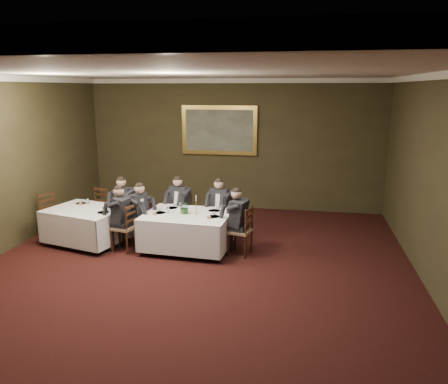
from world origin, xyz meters
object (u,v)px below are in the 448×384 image
(table_main, at_px, (187,229))
(candlestick, at_px, (196,207))
(diner_main_endright, at_px, (240,230))
(diner_main_backright, at_px, (220,215))
(table_second, at_px, (87,223))
(centerpiece, at_px, (185,207))
(diner_main_endleft, at_px, (138,222))
(chair_main_backleft, at_px, (181,222))
(chair_sec_endleft, at_px, (52,225))
(diner_sec_backright, at_px, (126,213))
(chair_sec_endright, at_px, (125,237))
(painting, at_px, (219,130))
(chair_main_backright, at_px, (221,225))
(diner_sec_endright, at_px, (124,226))
(chair_sec_backright, at_px, (127,223))
(chair_main_endleft, at_px, (138,232))
(chair_sec_backleft, at_px, (97,218))
(diner_main_backleft, at_px, (180,212))
(chair_main_endright, at_px, (240,241))

(table_main, bearing_deg, candlestick, 1.68)
(diner_main_endright, bearing_deg, diner_main_backright, 44.72)
(table_second, relative_size, centerpiece, 6.46)
(table_second, height_order, diner_main_endleft, diner_main_endleft)
(chair_main_backleft, xyz_separation_m, chair_sec_endleft, (-2.77, -0.71, 0.00))
(diner_main_endleft, xyz_separation_m, diner_sec_backright, (-0.52, 0.58, 0.00))
(chair_sec_endright, bearing_deg, painting, -7.81)
(chair_main_backright, height_order, diner_sec_endright, diner_sec_endright)
(chair_main_backleft, xyz_separation_m, chair_sec_backright, (-1.19, -0.28, 0.00))
(painting, bearing_deg, diner_sec_backright, -120.49)
(chair_main_backleft, height_order, chair_sec_backright, same)
(chair_main_backright, relative_size, chair_main_endleft, 1.00)
(chair_main_backright, distance_m, chair_sec_backleft, 2.95)
(chair_main_backleft, relative_size, candlestick, 2.42)
(table_second, bearing_deg, chair_main_endleft, 5.05)
(chair_main_backright, xyz_separation_m, chair_sec_backright, (-2.13, -0.22, 0.00))
(table_main, relative_size, diner_main_backright, 1.36)
(table_second, bearing_deg, chair_sec_endright, -14.12)
(diner_main_backright, height_order, candlestick, diner_main_backright)
(chair_main_backleft, relative_size, diner_main_endright, 0.74)
(table_main, height_order, chair_sec_endleft, chair_sec_endleft)
(diner_main_endleft, height_order, diner_sec_endright, same)
(diner_main_endleft, xyz_separation_m, centerpiece, (1.05, -0.05, 0.39))
(chair_sec_backleft, bearing_deg, painting, -116.00)
(table_second, xyz_separation_m, chair_main_backleft, (1.80, 0.96, -0.17))
(chair_sec_endright, height_order, painting, painting)
(chair_main_backright, relative_size, chair_sec_backright, 1.00)
(diner_sec_backright, xyz_separation_m, candlestick, (1.80, -0.63, 0.40))
(table_main, xyz_separation_m, diner_main_backleft, (-0.42, 0.91, 0.06))
(table_second, relative_size, painting, 0.89)
(chair_main_backleft, distance_m, chair_sec_backleft, 2.01)
(diner_main_backleft, bearing_deg, chair_main_backright, -165.65)
(chair_main_backright, xyz_separation_m, chair_sec_endleft, (-3.71, -0.66, 0.00))
(table_second, distance_m, centerpiece, 2.22)
(chair_sec_backright, relative_size, centerpiece, 3.53)
(chair_main_endleft, xyz_separation_m, diner_sec_endright, (-0.15, -0.34, 0.23))
(chair_main_endright, distance_m, chair_sec_endright, 2.37)
(table_main, bearing_deg, chair_sec_endright, -167.56)
(chair_main_backleft, distance_m, chair_main_backright, 0.94)
(chair_main_endleft, height_order, centerpiece, centerpiece)
(chair_sec_backright, distance_m, diner_sec_backright, 0.23)
(chair_sec_backleft, bearing_deg, chair_main_endright, -176.68)
(chair_sec_backleft, bearing_deg, diner_sec_endright, 153.88)
(candlestick, bearing_deg, chair_main_endright, -4.43)
(chair_main_backleft, xyz_separation_m, candlestick, (0.61, -0.92, 0.63))
(chair_sec_backleft, xyz_separation_m, candlestick, (2.62, -0.85, 0.63))
(diner_main_endright, height_order, chair_sec_backleft, diner_main_endright)
(candlestick, bearing_deg, painting, 93.22)
(table_main, bearing_deg, chair_main_endright, -3.39)
(chair_main_endright, height_order, diner_sec_endright, diner_sec_endright)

